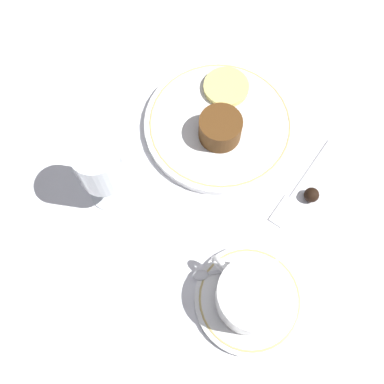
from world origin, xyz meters
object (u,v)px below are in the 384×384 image
fork (297,190)px  dessert_cake (221,127)px  coffee_cup (252,296)px  dinner_plate (220,124)px  wine_glass (100,167)px

fork → dessert_cake: (0.15, 0.02, 0.03)m
coffee_cup → dinner_plate: bearing=-38.1°
fork → dessert_cake: size_ratio=2.58×
fork → dinner_plate: bearing=0.8°
dinner_plate → coffee_cup: 0.29m
coffee_cup → fork: 0.19m
wine_glass → dessert_cake: (-0.05, -0.19, -0.06)m
dessert_cake → coffee_cup: bearing=142.3°
wine_glass → fork: size_ratio=0.78×
dinner_plate → fork: (-0.16, -0.00, -0.01)m
dinner_plate → fork: size_ratio=1.41×
dinner_plate → dessert_cake: 0.03m
wine_glass → dessert_cake: wine_glass is taller
dinner_plate → dessert_cake: bearing=137.3°
dinner_plate → dessert_cake: (-0.02, 0.01, 0.03)m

